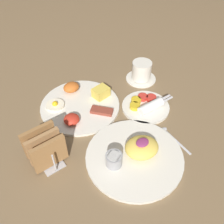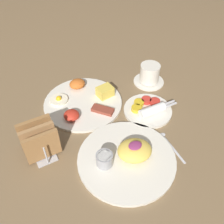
{
  "view_description": "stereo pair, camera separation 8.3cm",
  "coord_description": "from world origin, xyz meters",
  "px_view_note": "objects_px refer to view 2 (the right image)",
  "views": [
    {
      "loc": [
        -0.28,
        -0.44,
        0.62
      ],
      "look_at": [
        0.08,
        0.03,
        0.03
      ],
      "focal_mm": 40.0,
      "sensor_mm": 36.0,
      "label": 1
    },
    {
      "loc": [
        -0.21,
        -0.49,
        0.62
      ],
      "look_at": [
        0.08,
        0.03,
        0.03
      ],
      "focal_mm": 40.0,
      "sensor_mm": 36.0,
      "label": 2
    }
  ],
  "objects_px": {
    "plate_breakfast": "(83,101)",
    "plate_condiments": "(149,110)",
    "plate_foreground": "(127,157)",
    "toast_rack": "(39,140)",
    "coffee_cup": "(149,75)"
  },
  "relations": [
    {
      "from": "plate_breakfast",
      "to": "plate_condiments",
      "type": "xyz_separation_m",
      "value": [
        0.18,
        -0.15,
        0.0
      ]
    },
    {
      "from": "plate_breakfast",
      "to": "plate_condiments",
      "type": "height_order",
      "value": "plate_breakfast"
    },
    {
      "from": "plate_breakfast",
      "to": "plate_condiments",
      "type": "relative_size",
      "value": 1.56
    },
    {
      "from": "coffee_cup",
      "to": "toast_rack",
      "type": "bearing_deg",
      "value": -165.5
    },
    {
      "from": "plate_condiments",
      "to": "coffee_cup",
      "type": "height_order",
      "value": "coffee_cup"
    },
    {
      "from": "plate_foreground",
      "to": "toast_rack",
      "type": "xyz_separation_m",
      "value": [
        -0.21,
        0.15,
        0.03
      ]
    },
    {
      "from": "plate_condiments",
      "to": "coffee_cup",
      "type": "bearing_deg",
      "value": 54.97
    },
    {
      "from": "toast_rack",
      "to": "coffee_cup",
      "type": "distance_m",
      "value": 0.49
    },
    {
      "from": "plate_foreground",
      "to": "toast_rack",
      "type": "distance_m",
      "value": 0.26
    },
    {
      "from": "plate_breakfast",
      "to": "plate_foreground",
      "type": "relative_size",
      "value": 0.97
    },
    {
      "from": "plate_foreground",
      "to": "toast_rack",
      "type": "bearing_deg",
      "value": 143.74
    },
    {
      "from": "toast_rack",
      "to": "plate_breakfast",
      "type": "bearing_deg",
      "value": 34.35
    },
    {
      "from": "plate_breakfast",
      "to": "toast_rack",
      "type": "distance_m",
      "value": 0.24
    },
    {
      "from": "plate_breakfast",
      "to": "coffee_cup",
      "type": "distance_m",
      "value": 0.28
    },
    {
      "from": "plate_breakfast",
      "to": "coffee_cup",
      "type": "bearing_deg",
      "value": -2.08
    }
  ]
}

